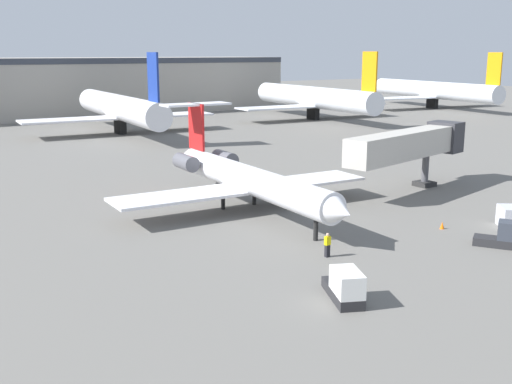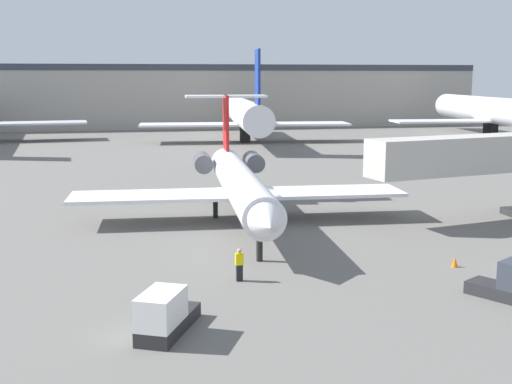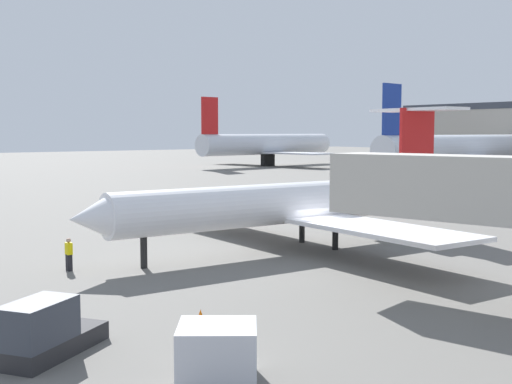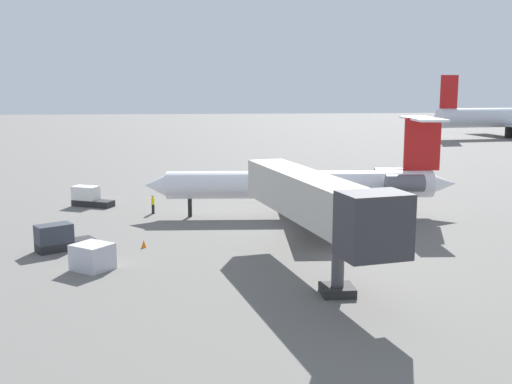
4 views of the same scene
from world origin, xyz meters
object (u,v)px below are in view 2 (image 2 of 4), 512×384
regional_jet (238,180)px  jet_bridge (492,154)px  ground_crew_marshaller (239,265)px  baggage_tug_trailing (165,315)px  traffic_cone_near (455,262)px  parked_airliner_east_mid (492,111)px  parked_airliner_centre (245,114)px

regional_jet → jet_bridge: 18.35m
ground_crew_marshaller → baggage_tug_trailing: size_ratio=0.40×
regional_jet → traffic_cone_near: 17.10m
ground_crew_marshaller → baggage_tug_trailing: baggage_tug_trailing is taller
jet_bridge → parked_airliner_east_mid: (34.26, 57.71, -0.24)m
jet_bridge → traffic_cone_near: (-8.43, -10.96, -4.43)m
baggage_tug_trailing → traffic_cone_near: bearing=22.1°
jet_bridge → parked_airliner_centre: (-7.65, 58.02, -0.31)m
jet_bridge → traffic_cone_near: bearing=-127.6°
regional_jet → parked_airliner_east_mid: size_ratio=0.69×
regional_jet → ground_crew_marshaller: (-2.34, -14.09, -2.04)m
jet_bridge → parked_airliner_centre: size_ratio=0.46×
traffic_cone_near → jet_bridge: bearing=52.4°
ground_crew_marshaller → regional_jet: bearing=80.5°
jet_bridge → baggage_tug_trailing: size_ratio=4.28×
regional_jet → traffic_cone_near: (9.59, -13.92, -2.62)m
baggage_tug_trailing → traffic_cone_near: (16.06, 6.54, -0.56)m
traffic_cone_near → ground_crew_marshaller: bearing=-179.2°
baggage_tug_trailing → parked_airliner_east_mid: size_ratio=0.11×
traffic_cone_near → baggage_tug_trailing: bearing=-157.9°
parked_airliner_east_mid → jet_bridge: bearing=-120.7°
jet_bridge → baggage_tug_trailing: jet_bridge is taller
baggage_tug_trailing → parked_airliner_centre: size_ratio=0.11×
jet_bridge → baggage_tug_trailing: (-24.49, -17.49, -3.87)m
jet_bridge → regional_jet: bearing=170.7°
parked_airliner_centre → parked_airliner_east_mid: 41.91m
baggage_tug_trailing → traffic_cone_near: size_ratio=7.67×
jet_bridge → parked_airliner_centre: parked_airliner_centre is taller
ground_crew_marshaller → parked_airliner_east_mid: 87.94m
jet_bridge → parked_airliner_east_mid: parked_airliner_east_mid is taller
regional_jet → ground_crew_marshaller: 14.42m
jet_bridge → traffic_cone_near: jet_bridge is taller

